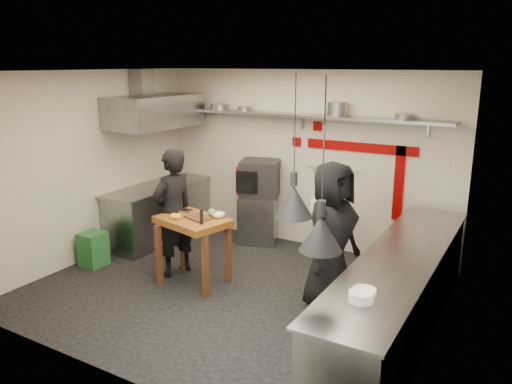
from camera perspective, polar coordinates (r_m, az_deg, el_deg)
The scene contains 47 objects.
floor at distance 6.67m, azimuth -2.77°, elevation -11.18°, with size 5.00×5.00×0.00m, color black.
ceiling at distance 6.01m, azimuth -3.11°, elevation 13.62°, with size 5.00×5.00×0.00m, color silver.
wall_back at distance 7.99m, azimuth 5.33°, elevation 3.71°, with size 5.00×0.04×2.80m, color beige.
wall_front at distance 4.66m, azimuth -17.24°, elevation -4.87°, with size 5.00×0.04×2.80m, color beige.
wall_left at distance 7.82m, azimuth -18.49°, elevation 2.77°, with size 0.04×4.20×2.80m, color beige.
wall_right at distance 5.31m, azimuth 20.35°, elevation -2.76°, with size 0.04×4.20×2.80m, color beige.
red_band_horiz at distance 7.58m, azimuth 11.85°, elevation 5.02°, with size 1.70×0.02×0.14m, color #740202.
red_band_vert at distance 7.51m, azimuth 15.99°, elevation 0.94°, with size 0.14×0.02×1.10m, color #740202.
red_tile_a at distance 7.79m, azimuth 7.04°, elevation 7.48°, with size 0.14×0.02×0.14m, color #740202.
red_tile_b at distance 7.97m, azimuth 4.66°, elevation 5.74°, with size 0.14×0.02×0.14m, color #740202.
back_shelf at distance 7.73m, azimuth 4.88°, elevation 8.75°, with size 4.60×0.34×0.04m, color slate.
shelf_bracket_left at distance 8.84m, azimuth -6.02°, elevation 8.80°, with size 0.04×0.06×0.24m, color slate.
shelf_bracket_mid at distance 7.87m, azimuth 5.34°, elevation 8.11°, with size 0.04×0.06×0.24m, color slate.
shelf_bracket_right at distance 7.29m, azimuth 19.10°, elevation 6.86°, with size 0.04×0.06×0.24m, color slate.
pan_far_left at distance 8.45m, azimuth -4.19°, elevation 9.69°, with size 0.29×0.29×0.09m, color slate.
pan_mid_left at distance 8.18m, azimuth -1.32°, elevation 9.50°, with size 0.22×0.22×0.07m, color slate.
stock_pot at distance 7.47m, azimuth 9.24°, elevation 9.34°, with size 0.29×0.29×0.20m, color slate.
pan_right at distance 7.19m, azimuth 16.55°, elevation 8.25°, with size 0.24×0.24×0.08m, color slate.
oven_stand at distance 8.26m, azimuth 0.24°, elevation -3.04°, with size 0.60×0.55×0.80m, color slate.
combi_oven at distance 8.06m, azimuth 0.47°, elevation 1.62°, with size 0.61×0.57×0.58m, color black.
oven_door at distance 7.82m, azimuth -0.47°, elevation 1.21°, with size 0.50×0.03×0.46m, color #740202.
oven_glass at distance 7.79m, azimuth -1.10°, elevation 1.15°, with size 0.34×0.02×0.34m, color black.
hand_sink at distance 7.76m, azimuth 8.34°, elevation -1.41°, with size 0.46×0.34×0.22m, color white.
sink_tap at distance 7.72m, azimuth 8.38°, elevation -0.13°, with size 0.03×0.03×0.14m, color slate.
sink_drain at distance 7.86m, azimuth 8.11°, elevation -4.57°, with size 0.06×0.06×0.66m, color slate.
utensil_rail at distance 7.76m, azimuth 8.87°, elevation 2.67°, with size 0.02×0.02×0.90m, color slate.
counter_right at distance 5.71m, azimuth 15.98°, elevation -11.43°, with size 0.70×3.80×0.90m, color slate.
counter_right_top at distance 5.52m, azimuth 16.32°, elevation -7.08°, with size 0.76×3.90×0.03m, color slate.
plate_stack at distance 4.41m, azimuth 11.92°, elevation -11.61°, with size 0.21×0.21×0.09m, color white.
small_bowl_right at distance 4.55m, azimuth 12.26°, elevation -11.05°, with size 0.21×0.21×0.05m, color white.
counter_left at distance 8.52m, azimuth -11.14°, elevation -2.41°, with size 0.70×1.90×0.90m, color slate.
counter_left_top at distance 8.40m, azimuth -11.30°, elevation 0.63°, with size 0.76×2.00×0.03m, color slate.
extractor_hood at distance 8.16m, azimuth -11.46°, elevation 9.03°, with size 0.78×1.60×0.50m, color slate.
hood_duct at distance 8.30m, azimuth -12.93°, elevation 11.81°, with size 0.28×0.28×0.50m, color slate.
green_bin at distance 7.73m, azimuth -18.10°, elevation -6.22°, with size 0.33×0.33×0.50m, color #1F5C28.
prep_table at distance 6.76m, azimuth -7.16°, elevation -6.69°, with size 0.92×0.64×0.92m, color brown, non-canonical shape.
cutting_board at distance 6.57m, azimuth -6.61°, elevation -2.92°, with size 0.34×0.24×0.03m, color #502E1A.
pepper_mill at distance 6.31m, azimuth -6.25°, elevation -2.82°, with size 0.04×0.04×0.20m, color black.
lemon_a at distance 6.59m, azimuth -9.42°, elevation -2.74°, with size 0.08×0.08×0.08m, color yellow.
lemon_b at distance 6.57m, azimuth -8.91°, elevation -2.79°, with size 0.08×0.08×0.08m, color yellow.
veg_ball at distance 6.66m, azimuth -5.08°, elevation -2.32°, with size 0.10×0.10×0.10m, color #5E893D.
steel_tray at distance 6.89m, azimuth -8.12°, elevation -2.13°, with size 0.18×0.12×0.03m, color slate.
bowl at distance 6.59m, azimuth -4.35°, elevation -2.67°, with size 0.18×0.18×0.06m, color white.
heat_lamp_near at distance 4.85m, azimuth 4.43°, elevation 5.07°, with size 0.39×0.39×1.40m, color black, non-canonical shape.
heat_lamp_far at distance 4.23m, azimuth 7.68°, elevation 2.87°, with size 0.38×0.38×1.50m, color black, non-canonical shape.
chef_left at distance 6.96m, azimuth -9.45°, elevation -2.36°, with size 0.65×0.43×1.79m, color black.
chef_right at distance 6.00m, azimuth 8.62°, elevation -5.00°, with size 0.88×0.57×1.81m, color black.
Camera 1 is at (3.30, -5.03, 2.90)m, focal length 35.00 mm.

